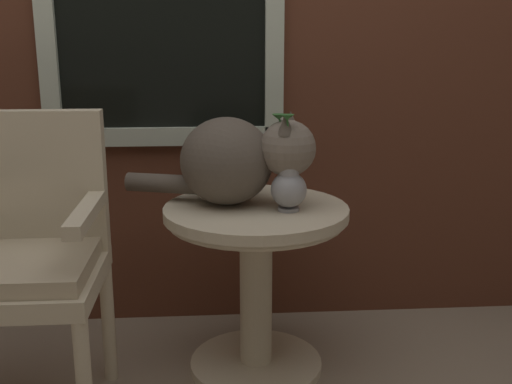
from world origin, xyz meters
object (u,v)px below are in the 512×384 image
(cat, at_px, (236,159))
(wicker_side_table, at_px, (256,258))
(wicker_chair, at_px, (18,247))
(pewter_vase_with_ivy, at_px, (289,183))

(cat, bearing_deg, wicker_side_table, -28.55)
(wicker_chair, bearing_deg, cat, 17.45)
(pewter_vase_with_ivy, bearing_deg, cat, 151.52)
(wicker_side_table, height_order, pewter_vase_with_ivy, pewter_vase_with_ivy)
(cat, height_order, pewter_vase_with_ivy, pewter_vase_with_ivy)
(wicker_chair, relative_size, pewter_vase_with_ivy, 2.94)
(wicker_side_table, relative_size, pewter_vase_with_ivy, 1.96)
(wicker_side_table, relative_size, cat, 0.97)
(wicker_side_table, relative_size, wicker_chair, 0.67)
(wicker_chair, distance_m, cat, 0.73)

